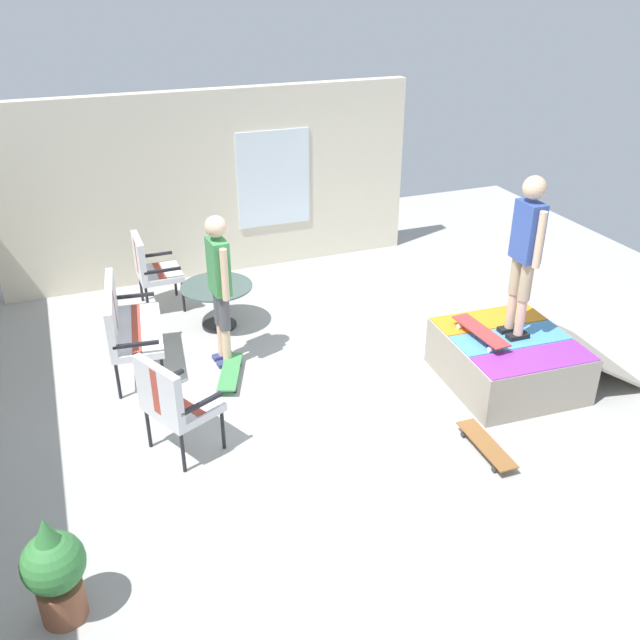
# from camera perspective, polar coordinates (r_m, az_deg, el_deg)

# --- Properties ---
(ground_plane) EXTENTS (12.00, 12.00, 0.10)m
(ground_plane) POSITION_cam_1_polar(r_m,az_deg,el_deg) (7.59, 2.24, -6.33)
(ground_plane) COLOR #A8A8A3
(house_facade) EXTENTS (0.23, 6.00, 2.65)m
(house_facade) POSITION_cam_1_polar(r_m,az_deg,el_deg) (10.18, -8.89, 10.98)
(house_facade) COLOR beige
(house_facade) RESTS_ON ground_plane
(skate_ramp) EXTENTS (1.51, 2.12, 0.56)m
(skate_ramp) POSITION_cam_1_polar(r_m,az_deg,el_deg) (7.88, 15.44, -3.16)
(skate_ramp) COLOR gray
(skate_ramp) RESTS_ON ground_plane
(patio_bench) EXTENTS (1.31, 0.70, 1.02)m
(patio_bench) POSITION_cam_1_polar(r_m,az_deg,el_deg) (7.96, -15.84, -0.14)
(patio_bench) COLOR black
(patio_bench) RESTS_ON ground_plane
(patio_chair_near_house) EXTENTS (0.62, 0.55, 1.02)m
(patio_chair_near_house) POSITION_cam_1_polar(r_m,az_deg,el_deg) (9.37, -13.87, 4.39)
(patio_chair_near_house) COLOR black
(patio_chair_near_house) RESTS_ON ground_plane
(patio_chair_by_wall) EXTENTS (0.80, 0.76, 1.02)m
(patio_chair_by_wall) POSITION_cam_1_polar(r_m,az_deg,el_deg) (6.50, -12.15, -6.41)
(patio_chair_by_wall) COLOR black
(patio_chair_by_wall) RESTS_ON ground_plane
(patio_table) EXTENTS (0.90, 0.90, 0.57)m
(patio_table) POSITION_cam_1_polar(r_m,az_deg,el_deg) (8.79, -8.48, 1.84)
(patio_table) COLOR black
(patio_table) RESTS_ON ground_plane
(person_watching) EXTENTS (0.48, 0.26, 1.79)m
(person_watching) POSITION_cam_1_polar(r_m,az_deg,el_deg) (7.70, -8.31, 3.36)
(person_watching) COLOR navy
(person_watching) RESTS_ON ground_plane
(person_skater) EXTENTS (0.48, 0.25, 1.76)m
(person_skater) POSITION_cam_1_polar(r_m,az_deg,el_deg) (7.37, 16.66, 5.92)
(person_skater) COLOR black
(person_skater) RESTS_ON skate_ramp
(skateboard_by_bench) EXTENTS (0.82, 0.48, 0.10)m
(skateboard_by_bench) POSITION_cam_1_polar(r_m,az_deg,el_deg) (7.81, -7.43, -4.28)
(skateboard_by_bench) COLOR #3F8C4C
(skateboard_by_bench) RESTS_ON ground_plane
(skateboard_spare) EXTENTS (0.81, 0.22, 0.10)m
(skateboard_spare) POSITION_cam_1_polar(r_m,az_deg,el_deg) (6.86, 13.57, -10.00)
(skateboard_spare) COLOR brown
(skateboard_spare) RESTS_ON ground_plane
(skateboard_on_ramp) EXTENTS (0.81, 0.24, 0.10)m
(skateboard_on_ramp) POSITION_cam_1_polar(r_m,az_deg,el_deg) (7.59, 13.13, -0.93)
(skateboard_on_ramp) COLOR #B23838
(skateboard_on_ramp) RESTS_ON skate_ramp
(potted_plant) EXTENTS (0.44, 0.44, 0.92)m
(potted_plant) POSITION_cam_1_polar(r_m,az_deg,el_deg) (5.37, -21.09, -18.62)
(potted_plant) COLOR brown
(potted_plant) RESTS_ON ground_plane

